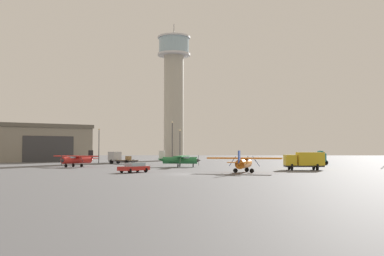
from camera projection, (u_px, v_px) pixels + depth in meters
The scene contains 13 objects.
ground_plane at pixel (186, 174), 58.05m from camera, with size 400.00×400.00×0.00m, color #545456.
control_tower at pixel (174, 89), 136.69m from camera, with size 10.07×10.07×42.23m.
hangar at pixel (39, 143), 124.63m from camera, with size 32.16×31.36×10.07m.
airplane_red at pixel (77, 159), 82.45m from camera, with size 9.69×7.82×3.09m.
airplane_green at pixel (180, 159), 81.89m from camera, with size 8.07×10.28×3.03m.
airplane_orange at pixel (244, 162), 61.31m from camera, with size 10.44×8.15×3.08m.
truck_flatbed_silver at pixel (119, 158), 100.79m from camera, with size 7.37×5.84×2.74m.
truck_box_yellow at pixel (305, 160), 69.80m from camera, with size 6.07×3.36×2.80m.
truck_fuel_tanker_teal at pixel (320, 157), 95.20m from camera, with size 3.97×6.13×3.01m.
car_red at pixel (134, 167), 61.86m from camera, with size 4.22×4.71×1.37m.
light_post_west at pixel (99, 142), 103.24m from camera, with size 0.44×0.44×8.18m.
light_post_north at pixel (172, 139), 106.85m from camera, with size 0.44×0.44×10.07m.
light_post_centre at pixel (180, 143), 100.68m from camera, with size 0.44×0.44×7.83m.
Camera 1 is at (3.67, -58.16, 3.17)m, focal length 41.51 mm.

